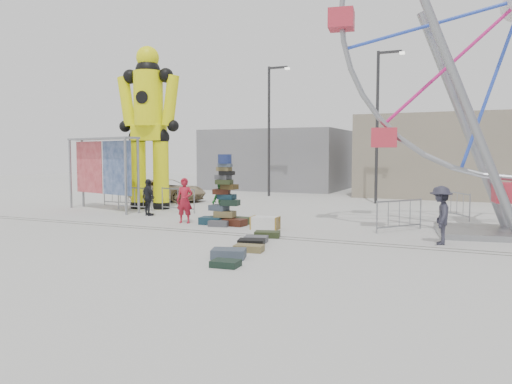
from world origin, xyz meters
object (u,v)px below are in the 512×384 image
at_px(barricade_wheel_back, 457,205).
at_px(pedestrian_green, 221,201).
at_px(suitcase_tower, 225,205).
at_px(pedestrian_red, 185,201).
at_px(crash_test_dummy, 149,121).
at_px(barricade_wheel_front, 399,215).
at_px(barricade_dummy_a, 120,195).
at_px(barricade_dummy_c, 178,200).
at_px(steamer_trunk, 265,223).
at_px(pedestrian_grey, 441,215).
at_px(parked_suv, 167,190).
at_px(lamp_post_right, 379,119).
at_px(banner_scaffold, 102,156).
at_px(barricade_dummy_b, 135,198).
at_px(pedestrian_black, 148,197).
at_px(lamp_post_left, 270,124).

xyz_separation_m(barricade_wheel_back, pedestrian_green, (-8.16, -5.23, 0.32)).
distance_m(suitcase_tower, pedestrian_red, 1.62).
distance_m(crash_test_dummy, barricade_wheel_front, 12.80).
height_order(crash_test_dummy, barricade_dummy_a, crash_test_dummy).
bearing_deg(barricade_dummy_c, steamer_trunk, -18.47).
distance_m(crash_test_dummy, pedestrian_grey, 14.59).
height_order(barricade_wheel_back, pedestrian_grey, pedestrian_grey).
relative_size(crash_test_dummy, barricade_wheel_back, 3.99).
relative_size(barricade_dummy_a, pedestrian_green, 1.15).
xyz_separation_m(suitcase_tower, barricade_dummy_c, (-3.84, 2.71, -0.19)).
bearing_deg(pedestrian_grey, parked_suv, -124.98).
xyz_separation_m(lamp_post_right, pedestrian_grey, (3.87, -11.39, -3.62)).
height_order(banner_scaffold, parked_suv, banner_scaffold).
bearing_deg(barricade_dummy_b, suitcase_tower, -19.54).
bearing_deg(barricade_wheel_back, barricade_dummy_c, -106.92).
bearing_deg(barricade_dummy_c, barricade_wheel_front, 1.14).
xyz_separation_m(steamer_trunk, barricade_wheel_back, (6.04, 5.96, 0.33)).
xyz_separation_m(crash_test_dummy, barricade_dummy_c, (1.97, -0.60, -3.65)).
height_order(lamp_post_right, barricade_dummy_b, lamp_post_right).
xyz_separation_m(barricade_dummy_c, barricade_wheel_back, (11.74, 2.70, 0.00)).
xyz_separation_m(crash_test_dummy, pedestrian_red, (4.23, -3.62, -3.33)).
distance_m(steamer_trunk, pedestrian_red, 3.51).
distance_m(lamp_post_right, pedestrian_black, 12.79).
bearing_deg(crash_test_dummy, banner_scaffold, -148.17).
xyz_separation_m(lamp_post_right, crash_test_dummy, (-9.62, -6.95, -0.28)).
xyz_separation_m(suitcase_tower, crash_test_dummy, (-5.81, 3.31, 3.47)).
distance_m(banner_scaffold, barricade_dummy_b, 2.48).
bearing_deg(steamer_trunk, barricade_wheel_front, 14.06).
bearing_deg(pedestrian_green, barricade_wheel_front, 39.16).
relative_size(steamer_trunk, pedestrian_black, 0.61).
bearing_deg(pedestrian_green, crash_test_dummy, -176.73).
distance_m(steamer_trunk, barricade_dummy_a, 10.80).
relative_size(suitcase_tower, pedestrian_black, 1.67).
bearing_deg(lamp_post_right, pedestrian_grey, -71.24).
height_order(lamp_post_left, barricade_wheel_back, lamp_post_left).
bearing_deg(barricade_wheel_front, steamer_trunk, 146.44).
relative_size(barricade_dummy_a, pedestrian_grey, 1.16).
xyz_separation_m(suitcase_tower, barricade_wheel_front, (6.22, 0.92, -0.19)).
relative_size(pedestrian_red, pedestrian_green, 1.00).
xyz_separation_m(banner_scaffold, pedestrian_red, (5.81, -2.14, -1.68)).
distance_m(suitcase_tower, barricade_dummy_c, 4.71).
bearing_deg(pedestrian_red, pedestrian_grey, -18.44).
xyz_separation_m(suitcase_tower, pedestrian_grey, (7.67, -1.13, 0.12)).
bearing_deg(barricade_dummy_c, pedestrian_grey, -7.21).
height_order(steamer_trunk, barricade_wheel_back, barricade_wheel_back).
distance_m(barricade_dummy_a, barricade_dummy_c, 4.31).
height_order(lamp_post_right, banner_scaffold, lamp_post_right).
height_order(steamer_trunk, pedestrian_grey, pedestrian_grey).
xyz_separation_m(barricade_dummy_a, parked_suv, (0.77, 3.11, 0.07)).
height_order(barricade_dummy_a, barricade_dummy_b, same).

